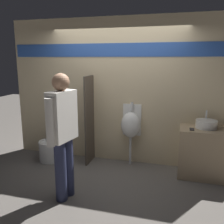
# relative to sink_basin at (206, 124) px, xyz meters

# --- Properties ---
(ground_plane) EXTENTS (16.00, 16.00, 0.00)m
(ground_plane) POSITION_rel_sink_basin_xyz_m (-1.57, -0.35, -0.90)
(ground_plane) COLOR #5B5651
(display_wall) EXTENTS (4.28, 0.07, 2.70)m
(display_wall) POSITION_rel_sink_basin_xyz_m (-1.57, 0.25, 0.46)
(display_wall) COLOR beige
(display_wall) RESTS_ON ground_plane
(sink_counter) EXTENTS (0.93, 0.54, 0.83)m
(sink_counter) POSITION_rel_sink_basin_xyz_m (0.05, -0.06, -0.48)
(sink_counter) COLOR tan
(sink_counter) RESTS_ON ground_plane
(sink_basin) EXTENTS (0.35, 0.35, 0.27)m
(sink_basin) POSITION_rel_sink_basin_xyz_m (0.00, 0.00, 0.00)
(sink_basin) COLOR white
(sink_basin) RESTS_ON sink_counter
(cell_phone) EXTENTS (0.07, 0.14, 0.01)m
(cell_phone) POSITION_rel_sink_basin_xyz_m (-0.23, -0.16, -0.06)
(cell_phone) COLOR #232328
(cell_phone) RESTS_ON sink_counter
(divider_near_counter) EXTENTS (0.03, 0.44, 1.66)m
(divider_near_counter) POSITION_rel_sink_basin_xyz_m (-2.06, -0.00, -0.07)
(divider_near_counter) COLOR #4C4238
(divider_near_counter) RESTS_ON ground_plane
(urinal_near_counter) EXTENTS (0.36, 0.26, 1.17)m
(urinal_near_counter) POSITION_rel_sink_basin_xyz_m (-1.29, 0.09, -0.13)
(urinal_near_counter) COLOR silver
(urinal_near_counter) RESTS_ON ground_plane
(toilet) EXTENTS (0.42, 0.58, 0.80)m
(toilet) POSITION_rel_sink_basin_xyz_m (-2.84, -0.12, -0.64)
(toilet) COLOR white
(toilet) RESTS_ON ground_plane
(person_in_vest) EXTENTS (0.28, 0.61, 1.78)m
(person_in_vest) POSITION_rel_sink_basin_xyz_m (-1.96, -1.29, 0.08)
(person_in_vest) COLOR #282D4C
(person_in_vest) RESTS_ON ground_plane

